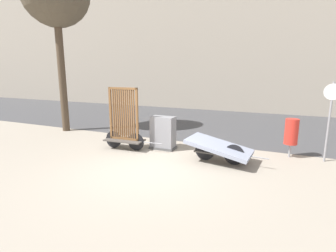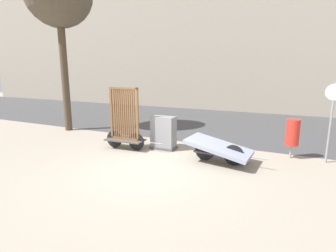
# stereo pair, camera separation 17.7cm
# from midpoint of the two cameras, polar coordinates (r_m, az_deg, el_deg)

# --- Properties ---
(ground_plane) EXTENTS (60.00, 60.00, 0.00)m
(ground_plane) POSITION_cam_midpoint_polar(r_m,az_deg,el_deg) (7.19, -4.01, -9.35)
(ground_plane) COLOR gray
(road_strip) EXTENTS (56.00, 8.49, 0.01)m
(road_strip) POSITION_cam_midpoint_polar(r_m,az_deg,el_deg) (13.79, 11.08, 0.75)
(road_strip) COLOR #424244
(road_strip) RESTS_ON ground_plane
(building_facade) EXTENTS (48.00, 4.00, 12.82)m
(building_facade) POSITION_cam_midpoint_polar(r_m,az_deg,el_deg) (20.02, 16.74, 22.31)
(building_facade) COLOR #9E9384
(building_facade) RESTS_ON ground_plane
(bike_cart_with_bedframe) EXTENTS (2.09, 0.67, 2.08)m
(bike_cart_with_bedframe) POSITION_cam_midpoint_polar(r_m,az_deg,el_deg) (8.90, -8.83, -0.14)
(bike_cart_with_bedframe) COLOR #4C4742
(bike_cart_with_bedframe) RESTS_ON ground_plane
(bike_cart_with_mattress) EXTENTS (2.30, 1.20, 0.69)m
(bike_cart_with_mattress) POSITION_cam_midpoint_polar(r_m,az_deg,el_deg) (7.69, 11.68, -4.73)
(bike_cart_with_mattress) COLOR #4C4742
(bike_cart_with_mattress) RESTS_ON ground_plane
(utility_cabinet) EXTENTS (0.85, 0.50, 1.11)m
(utility_cabinet) POSITION_cam_midpoint_polar(r_m,az_deg,el_deg) (8.87, -0.43, -1.74)
(utility_cabinet) COLOR #4C4C4C
(utility_cabinet) RESTS_ON ground_plane
(trash_bin) EXTENTS (0.39, 0.39, 1.20)m
(trash_bin) POSITION_cam_midpoint_polar(r_m,az_deg,el_deg) (8.72, 26.00, -1.28)
(trash_bin) COLOR gray
(trash_bin) RESTS_ON ground_plane
(sign_post) EXTENTS (0.46, 0.06, 2.31)m
(sign_post) POSITION_cam_midpoint_polar(r_m,az_deg,el_deg) (8.67, 32.59, 2.39)
(sign_post) COLOR gray
(sign_post) RESTS_ON ground_plane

